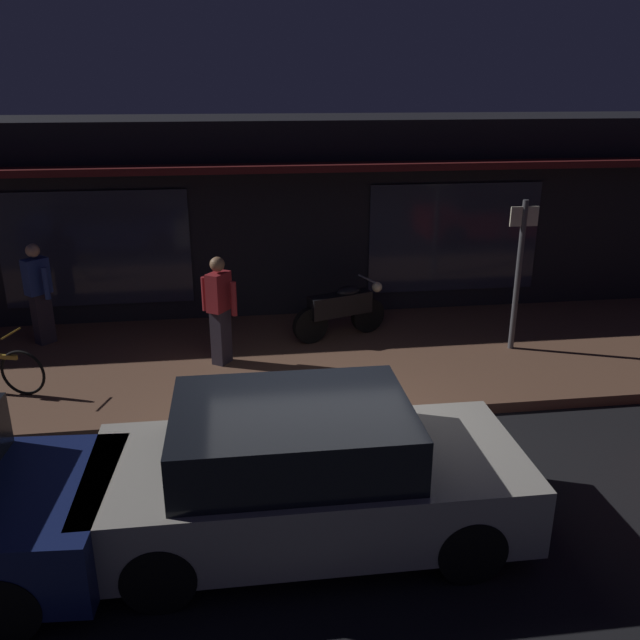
{
  "coord_description": "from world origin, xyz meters",
  "views": [
    {
      "loc": [
        -0.88,
        -6.54,
        4.21
      ],
      "look_at": [
        0.34,
        2.4,
        0.95
      ],
      "focal_mm": 37.0,
      "sensor_mm": 36.0,
      "label": 1
    }
  ],
  "objects_px": {
    "person_photographer": "(39,292)",
    "parked_car_far": "(304,473)",
    "sign_post": "(519,267)",
    "person_bystander": "(220,308)",
    "motorcycle": "(342,309)"
  },
  "relations": [
    {
      "from": "person_bystander",
      "to": "parked_car_far",
      "type": "relative_size",
      "value": 0.41
    },
    {
      "from": "person_bystander",
      "to": "parked_car_far",
      "type": "height_order",
      "value": "person_bystander"
    },
    {
      "from": "person_photographer",
      "to": "parked_car_far",
      "type": "bearing_deg",
      "value": -55.0
    },
    {
      "from": "sign_post",
      "to": "parked_car_far",
      "type": "height_order",
      "value": "sign_post"
    },
    {
      "from": "sign_post",
      "to": "parked_car_far",
      "type": "bearing_deg",
      "value": -133.66
    },
    {
      "from": "person_bystander",
      "to": "sign_post",
      "type": "distance_m",
      "value": 4.66
    },
    {
      "from": "person_photographer",
      "to": "sign_post",
      "type": "xyz_separation_m",
      "value": [
        7.53,
        -1.27,
        0.48
      ]
    },
    {
      "from": "parked_car_far",
      "to": "person_bystander",
      "type": "bearing_deg",
      "value": 101.22
    },
    {
      "from": "motorcycle",
      "to": "parked_car_far",
      "type": "relative_size",
      "value": 0.4
    },
    {
      "from": "person_bystander",
      "to": "sign_post",
      "type": "height_order",
      "value": "sign_post"
    },
    {
      "from": "person_bystander",
      "to": "sign_post",
      "type": "relative_size",
      "value": 0.7
    },
    {
      "from": "person_photographer",
      "to": "sign_post",
      "type": "bearing_deg",
      "value": -9.58
    },
    {
      "from": "sign_post",
      "to": "parked_car_far",
      "type": "xyz_separation_m",
      "value": [
        -3.83,
        -4.01,
        -0.81
      ]
    },
    {
      "from": "person_photographer",
      "to": "person_bystander",
      "type": "distance_m",
      "value": 3.15
    },
    {
      "from": "person_photographer",
      "to": "parked_car_far",
      "type": "distance_m",
      "value": 6.46
    }
  ]
}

